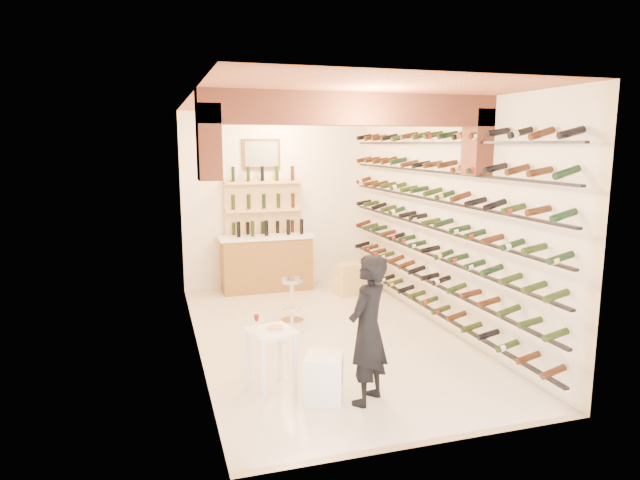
# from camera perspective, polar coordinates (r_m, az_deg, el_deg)

# --- Properties ---
(ground) EXTENTS (6.00, 6.00, 0.00)m
(ground) POSITION_cam_1_polar(r_m,az_deg,el_deg) (7.85, 0.65, -9.76)
(ground) COLOR beige
(ground) RESTS_ON ground
(room_shell) EXTENTS (3.52, 6.02, 3.21)m
(room_shell) POSITION_cam_1_polar(r_m,az_deg,el_deg) (7.16, 1.32, 6.78)
(room_shell) COLOR white
(room_shell) RESTS_ON ground
(wine_rack) EXTENTS (0.32, 5.70, 2.56)m
(wine_rack) POSITION_cam_1_polar(r_m,az_deg,el_deg) (8.06, 11.10, 1.93)
(wine_rack) COLOR black
(wine_rack) RESTS_ON ground
(back_counter) EXTENTS (1.70, 0.62, 1.29)m
(back_counter) POSITION_cam_1_polar(r_m,az_deg,el_deg) (10.11, -5.52, -2.19)
(back_counter) COLOR olive
(back_counter) RESTS_ON ground
(back_shelving) EXTENTS (1.40, 0.31, 2.73)m
(back_shelving) POSITION_cam_1_polar(r_m,az_deg,el_deg) (10.23, -5.85, 1.56)
(back_shelving) COLOR #DBB37B
(back_shelving) RESTS_ON ground
(tasting_table) EXTENTS (0.55, 0.55, 0.81)m
(tasting_table) POSITION_cam_1_polar(r_m,az_deg,el_deg) (6.06, -5.03, -10.30)
(tasting_table) COLOR white
(tasting_table) RESTS_ON ground
(white_stool) EXTENTS (0.50, 0.50, 0.48)m
(white_stool) POSITION_cam_1_polar(r_m,az_deg,el_deg) (5.93, 0.42, -13.94)
(white_stool) COLOR white
(white_stool) RESTS_ON ground
(person) EXTENTS (0.67, 0.66, 1.56)m
(person) POSITION_cam_1_polar(r_m,az_deg,el_deg) (5.71, 4.94, -9.17)
(person) COLOR black
(person) RESTS_ON ground
(chrome_barstool) EXTENTS (0.34, 0.34, 0.66)m
(chrome_barstool) POSITION_cam_1_polar(r_m,az_deg,el_deg) (8.33, -2.89, -5.83)
(chrome_barstool) COLOR silver
(chrome_barstool) RESTS_ON ground
(crate_lower) EXTENTS (0.57, 0.45, 0.30)m
(crate_lower) POSITION_cam_1_polar(r_m,az_deg,el_deg) (9.87, 2.98, -4.73)
(crate_lower) COLOR #D5B875
(crate_lower) RESTS_ON ground
(crate_upper) EXTENTS (0.47, 0.36, 0.24)m
(crate_upper) POSITION_cam_1_polar(r_m,az_deg,el_deg) (9.81, 3.00, -3.18)
(crate_upper) COLOR #D5B875
(crate_upper) RESTS_ON crate_lower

